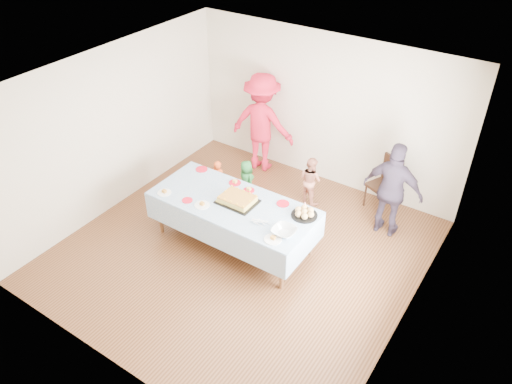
# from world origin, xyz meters

# --- Properties ---
(ground) EXTENTS (5.00, 5.00, 0.00)m
(ground) POSITION_xyz_m (0.00, 0.00, 0.00)
(ground) COLOR #492A15
(ground) RESTS_ON ground
(room_walls) EXTENTS (5.04, 5.04, 2.72)m
(room_walls) POSITION_xyz_m (0.05, 0.00, 1.77)
(room_walls) COLOR beige
(room_walls) RESTS_ON ground
(party_table) EXTENTS (2.50, 1.10, 0.78)m
(party_table) POSITION_xyz_m (-0.22, 0.08, 0.72)
(party_table) COLOR brown
(party_table) RESTS_ON ground
(birthday_cake) EXTENTS (0.57, 0.44, 0.10)m
(birthday_cake) POSITION_xyz_m (-0.16, 0.12, 0.83)
(birthday_cake) COLOR black
(birthday_cake) RESTS_ON party_table
(rolls_tray) EXTENTS (0.38, 0.38, 0.11)m
(rolls_tray) POSITION_xyz_m (0.82, 0.38, 0.83)
(rolls_tray) COLOR black
(rolls_tray) RESTS_ON party_table
(punch_bowl) EXTENTS (0.33, 0.33, 0.08)m
(punch_bowl) POSITION_xyz_m (0.78, -0.12, 0.82)
(punch_bowl) COLOR silver
(punch_bowl) RESTS_ON party_table
(party_hat) EXTENTS (0.10, 0.10, 0.17)m
(party_hat) POSITION_xyz_m (0.76, 0.49, 0.86)
(party_hat) COLOR white
(party_hat) RESTS_ON party_table
(fork_pile) EXTENTS (0.24, 0.18, 0.07)m
(fork_pile) POSITION_xyz_m (0.39, -0.11, 0.81)
(fork_pile) COLOR white
(fork_pile) RESTS_ON party_table
(plate_red_far_a) EXTENTS (0.19, 0.19, 0.01)m
(plate_red_far_a) POSITION_xyz_m (-1.16, 0.53, 0.79)
(plate_red_far_a) COLOR red
(plate_red_far_a) RESTS_ON party_table
(plate_red_far_b) EXTENTS (0.19, 0.19, 0.01)m
(plate_red_far_b) POSITION_xyz_m (-0.48, 0.51, 0.79)
(plate_red_far_b) COLOR red
(plate_red_far_b) RESTS_ON party_table
(plate_red_far_c) EXTENTS (0.18, 0.18, 0.01)m
(plate_red_far_c) POSITION_xyz_m (-0.19, 0.46, 0.79)
(plate_red_far_c) COLOR red
(plate_red_far_c) RESTS_ON party_table
(plate_red_far_d) EXTENTS (0.19, 0.19, 0.01)m
(plate_red_far_d) POSITION_xyz_m (0.42, 0.46, 0.79)
(plate_red_far_d) COLOR red
(plate_red_far_d) RESTS_ON party_table
(plate_red_near) EXTENTS (0.16, 0.16, 0.01)m
(plate_red_near) POSITION_xyz_m (-0.80, -0.26, 0.79)
(plate_red_near) COLOR red
(plate_red_near) RESTS_ON party_table
(plate_white_left) EXTENTS (0.21, 0.21, 0.01)m
(plate_white_left) POSITION_xyz_m (-1.22, -0.30, 0.79)
(plate_white_left) COLOR white
(plate_white_left) RESTS_ON party_table
(plate_white_mid) EXTENTS (0.23, 0.23, 0.01)m
(plate_white_mid) POSITION_xyz_m (-0.54, -0.23, 0.79)
(plate_white_mid) COLOR white
(plate_white_mid) RESTS_ON party_table
(plate_white_right) EXTENTS (0.24, 0.24, 0.01)m
(plate_white_right) POSITION_xyz_m (0.72, -0.30, 0.79)
(plate_white_right) COLOR white
(plate_white_right) RESTS_ON party_table
(dining_chair) EXTENTS (0.54, 0.54, 0.94)m
(dining_chair) POSITION_xyz_m (1.33, 2.27, 0.52)
(dining_chair) COLOR black
(dining_chair) RESTS_ON ground
(toddler_left) EXTENTS (0.31, 0.23, 0.76)m
(toddler_left) POSITION_xyz_m (-1.13, 0.90, 0.38)
(toddler_left) COLOR #DF4C1B
(toddler_left) RESTS_ON ground
(toddler_mid) EXTENTS (0.44, 0.37, 0.77)m
(toddler_mid) POSITION_xyz_m (-0.71, 1.14, 0.38)
(toddler_mid) COLOR #23692E
(toddler_mid) RESTS_ON ground
(toddler_right) EXTENTS (0.49, 0.43, 0.86)m
(toddler_right) POSITION_xyz_m (0.22, 1.71, 0.43)
(toddler_right) COLOR tan
(toddler_right) RESTS_ON ground
(adult_left) EXTENTS (1.29, 0.85, 1.87)m
(adult_left) POSITION_xyz_m (-1.08, 2.20, 0.93)
(adult_left) COLOR red
(adult_left) RESTS_ON ground
(adult_right) EXTENTS (0.94, 0.40, 1.59)m
(adult_right) POSITION_xyz_m (1.64, 1.65, 0.80)
(adult_right) COLOR #362B3B
(adult_right) RESTS_ON ground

